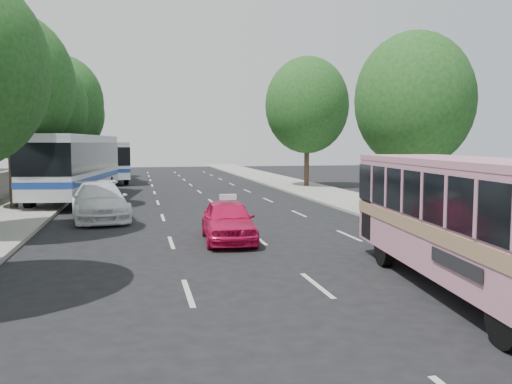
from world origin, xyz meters
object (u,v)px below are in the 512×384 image
object	(u,v)px
white_pickup	(100,201)
tour_coach_rear	(108,158)
tour_coach_front	(75,161)
pink_bus	(473,210)
pink_taxi	(228,221)

from	to	relation	value
white_pickup	tour_coach_rear	world-z (taller)	tour_coach_rear
white_pickup	tour_coach_front	distance (m)	8.35
tour_coach_front	tour_coach_rear	bearing A→B (deg)	93.58
pink_bus	pink_taxi	world-z (taller)	pink_bus
pink_bus	tour_coach_front	bearing A→B (deg)	122.59
pink_taxi	pink_bus	bearing A→B (deg)	-57.21
white_pickup	tour_coach_front	size ratio (longest dim) A/B	0.43
tour_coach_front	tour_coach_rear	world-z (taller)	tour_coach_front
pink_bus	white_pickup	size ratio (longest dim) A/B	1.73
pink_bus	pink_taxi	distance (m)	8.33
tour_coach_front	tour_coach_rear	xyz separation A→B (m)	(1.00, 14.72, -0.22)
tour_coach_rear	tour_coach_front	bearing A→B (deg)	-101.13
pink_bus	tour_coach_front	distance (m)	23.65
pink_taxi	tour_coach_rear	distance (m)	29.31
pink_taxi	white_pickup	xyz separation A→B (m)	(-4.44, 6.06, 0.09)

